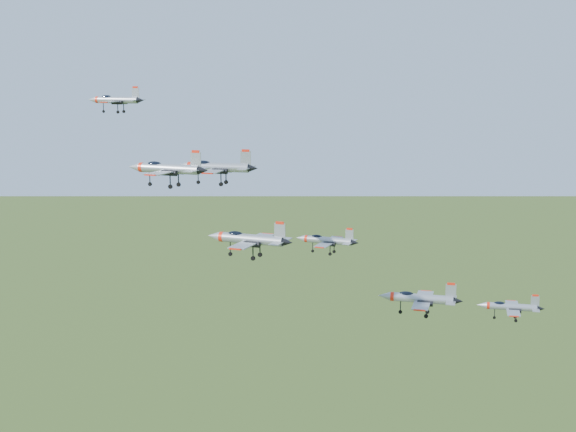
# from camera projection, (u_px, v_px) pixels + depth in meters

# --- Properties ---
(jet_lead) EXTENTS (11.41, 9.54, 3.05)m
(jet_lead) POSITION_uv_depth(u_px,v_px,m) (115.00, 100.00, 143.36)
(jet_lead) COLOR #959AA0
(jet_left_high) EXTENTS (13.31, 11.02, 3.56)m
(jet_left_high) POSITION_uv_depth(u_px,v_px,m) (216.00, 167.00, 122.82)
(jet_left_high) COLOR #959AA0
(jet_right_high) EXTENTS (11.78, 9.92, 3.17)m
(jet_right_high) POSITION_uv_depth(u_px,v_px,m) (166.00, 168.00, 103.70)
(jet_right_high) COLOR #959AA0
(jet_left_low) EXTENTS (10.56, 8.91, 2.84)m
(jet_left_low) POSITION_uv_depth(u_px,v_px,m) (326.00, 240.00, 127.13)
(jet_left_low) COLOR #959AA0
(jet_right_low) EXTENTS (13.81, 11.64, 3.71)m
(jet_right_low) POSITION_uv_depth(u_px,v_px,m) (248.00, 239.00, 118.33)
(jet_right_low) COLOR #959AA0
(jet_trail) EXTENTS (13.11, 10.87, 3.50)m
(jet_trail) POSITION_uv_depth(u_px,v_px,m) (419.00, 298.00, 123.47)
(jet_trail) COLOR #959AA0
(jet_extra) EXTENTS (10.47, 8.64, 2.80)m
(jet_extra) POSITION_uv_depth(u_px,v_px,m) (510.00, 307.00, 126.63)
(jet_extra) COLOR #959AA0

